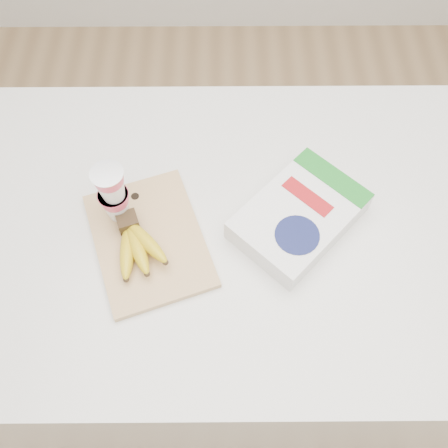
# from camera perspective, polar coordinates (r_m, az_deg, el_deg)

# --- Properties ---
(room) EXTENTS (4.00, 4.00, 4.00)m
(room) POSITION_cam_1_polar(r_m,az_deg,el_deg) (0.95, 1.97, 9.91)
(room) COLOR tan
(room) RESTS_ON ground
(table) EXTENTS (1.37, 0.91, 1.03)m
(table) POSITION_cam_1_polar(r_m,az_deg,el_deg) (1.68, 1.11, -8.62)
(table) COLOR silver
(table) RESTS_ON ground
(cutting_board) EXTENTS (0.34, 0.40, 0.02)m
(cutting_board) POSITION_cam_1_polar(r_m,az_deg,el_deg) (1.20, -8.58, -1.82)
(cutting_board) COLOR tan
(cutting_board) RESTS_ON table
(bananas) EXTENTS (0.14, 0.18, 0.06)m
(bananas) POSITION_cam_1_polar(r_m,az_deg,el_deg) (1.16, -10.03, -2.27)
(bananas) COLOR #382816
(bananas) RESTS_ON cutting_board
(yogurt_stack) EXTENTS (0.08, 0.08, 0.17)m
(yogurt_stack) POSITION_cam_1_polar(r_m,az_deg,el_deg) (1.16, -12.59, 3.48)
(yogurt_stack) COLOR white
(yogurt_stack) RESTS_ON cutting_board
(cereal_box) EXTENTS (0.36, 0.36, 0.07)m
(cereal_box) POSITION_cam_1_polar(r_m,az_deg,el_deg) (1.20, 8.58, 0.91)
(cereal_box) COLOR silver
(cereal_box) RESTS_ON table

